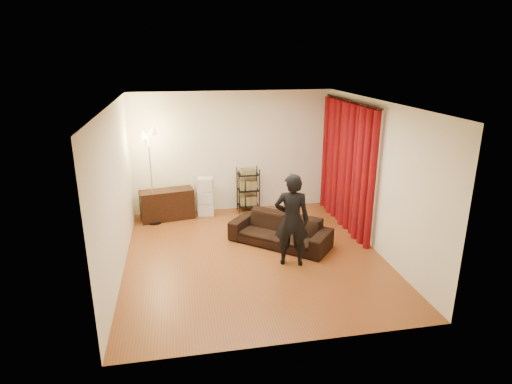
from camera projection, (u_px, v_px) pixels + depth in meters
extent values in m
plane|color=brown|center=(254.00, 255.00, 7.70)|extent=(5.00, 5.00, 0.00)
plane|color=white|center=(253.00, 103.00, 6.86)|extent=(5.00, 5.00, 0.00)
plane|color=#EBE5C9|center=(234.00, 152.00, 9.62)|extent=(5.00, 0.00, 5.00)
plane|color=#EBE5C9|center=(292.00, 246.00, 4.95)|extent=(5.00, 0.00, 5.00)
plane|color=#EBE5C9|center=(116.00, 191.00, 6.89)|extent=(0.00, 5.00, 5.00)
plane|color=#EBE5C9|center=(377.00, 177.00, 7.68)|extent=(0.00, 5.00, 5.00)
cylinder|color=black|center=(351.00, 101.00, 8.33)|extent=(0.04, 2.65, 0.04)
imported|color=black|center=(280.00, 231.00, 8.07)|extent=(1.93, 1.78, 0.55)
imported|color=black|center=(292.00, 220.00, 7.16)|extent=(0.67, 0.53, 1.62)
cube|color=black|center=(167.00, 205.00, 9.30)|extent=(1.19, 0.62, 0.66)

